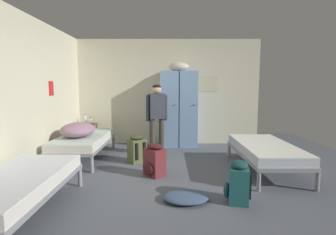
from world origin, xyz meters
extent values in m
plane|color=#565B66|center=(0.00, 0.00, 0.00)|extent=(7.90, 7.90, 0.00)
cube|color=beige|center=(0.00, 2.50, 1.33)|extent=(4.67, 0.06, 2.67)
cube|color=beige|center=(-2.31, 0.00, 1.33)|extent=(0.06, 4.93, 2.67)
cube|color=beige|center=(1.01, 2.46, 1.55)|extent=(0.55, 0.01, 0.40)
cube|color=red|center=(-2.27, 0.86, 1.45)|extent=(0.01, 0.20, 0.28)
cube|color=#7A9ECC|center=(0.05, 2.19, 0.93)|extent=(0.44, 0.52, 1.85)
cylinder|color=black|center=(0.17, 1.91, 1.05)|extent=(0.02, 0.03, 0.02)
cube|color=#7A9ECC|center=(0.51, 2.19, 0.93)|extent=(0.44, 0.52, 1.85)
cylinder|color=black|center=(0.63, 1.91, 1.05)|extent=(0.02, 0.03, 0.02)
ellipsoid|color=beige|center=(0.28, 2.19, 1.96)|extent=(0.48, 0.36, 0.22)
cylinder|color=brown|center=(-2.15, 2.05, 0.28)|extent=(0.03, 0.03, 0.55)
cylinder|color=brown|center=(-1.80, 2.05, 0.28)|extent=(0.03, 0.03, 0.55)
cylinder|color=brown|center=(-2.15, 2.32, 0.28)|extent=(0.03, 0.03, 0.55)
cylinder|color=brown|center=(-1.80, 2.32, 0.28)|extent=(0.03, 0.03, 0.55)
cube|color=brown|center=(-1.98, 2.19, 0.19)|extent=(0.38, 0.30, 0.02)
cube|color=brown|center=(-1.98, 2.19, 0.56)|extent=(0.38, 0.30, 0.02)
cylinder|color=gray|center=(-2.15, -0.51, 0.14)|extent=(0.06, 0.06, 0.28)
cylinder|color=gray|center=(-1.31, -0.51, 0.14)|extent=(0.06, 0.06, 0.28)
cube|color=gray|center=(-1.73, -1.43, 0.31)|extent=(0.90, 1.90, 0.06)
cube|color=silver|center=(-1.73, -1.43, 0.41)|extent=(0.87, 1.84, 0.14)
cube|color=silver|center=(-1.73, -1.43, 0.49)|extent=(0.86, 1.82, 0.01)
cylinder|color=gray|center=(2.15, 1.14, 0.14)|extent=(0.06, 0.06, 0.28)
cylinder|color=gray|center=(1.31, 1.14, 0.14)|extent=(0.06, 0.06, 0.28)
cylinder|color=gray|center=(2.15, -0.70, 0.14)|extent=(0.06, 0.06, 0.28)
cylinder|color=gray|center=(1.31, -0.70, 0.14)|extent=(0.06, 0.06, 0.28)
cube|color=gray|center=(1.73, 0.22, 0.31)|extent=(0.90, 1.90, 0.06)
cube|color=silver|center=(1.73, 0.22, 0.41)|extent=(0.87, 1.84, 0.14)
cube|color=white|center=(1.73, 0.22, 0.49)|extent=(0.86, 1.82, 0.01)
cylinder|color=gray|center=(-2.15, 0.12, 0.14)|extent=(0.06, 0.06, 0.28)
cylinder|color=gray|center=(-1.31, 0.12, 0.14)|extent=(0.06, 0.06, 0.28)
cylinder|color=gray|center=(-2.15, 1.96, 0.14)|extent=(0.06, 0.06, 0.28)
cylinder|color=gray|center=(-1.31, 1.96, 0.14)|extent=(0.06, 0.06, 0.28)
cube|color=gray|center=(-1.73, 1.04, 0.31)|extent=(0.90, 1.90, 0.06)
cube|color=silver|center=(-1.73, 1.04, 0.41)|extent=(0.87, 1.84, 0.14)
cube|color=silver|center=(-1.73, 1.04, 0.49)|extent=(0.86, 1.82, 0.01)
ellipsoid|color=gray|center=(-1.78, 0.87, 0.63)|extent=(0.65, 0.83, 0.28)
cylinder|color=#3D3833|center=(-0.13, 1.40, 0.40)|extent=(0.12, 0.12, 0.79)
cylinder|color=#3D3833|center=(-0.33, 1.33, 0.40)|extent=(0.12, 0.12, 0.79)
cube|color=#333842|center=(-0.23, 1.36, 1.06)|extent=(0.37, 0.29, 0.54)
cylinder|color=#333842|center=(-0.04, 1.43, 1.03)|extent=(0.08, 0.08, 0.56)
cylinder|color=#333842|center=(-0.42, 1.30, 1.03)|extent=(0.08, 0.08, 0.56)
sphere|color=#DBAD89|center=(-0.23, 1.36, 1.43)|extent=(0.19, 0.19, 0.19)
ellipsoid|color=black|center=(-0.23, 1.36, 1.48)|extent=(0.18, 0.18, 0.11)
cylinder|color=white|center=(-2.06, 2.21, 0.67)|extent=(0.06, 0.06, 0.21)
cylinder|color=#2666B2|center=(-2.06, 2.21, 0.79)|extent=(0.03, 0.03, 0.03)
cylinder|color=white|center=(-1.91, 2.15, 0.64)|extent=(0.05, 0.05, 0.14)
cylinder|color=black|center=(-1.91, 2.15, 0.72)|extent=(0.03, 0.03, 0.03)
cube|color=maroon|center=(-0.21, -0.03, 0.23)|extent=(0.39, 0.40, 0.46)
ellipsoid|color=#42191E|center=(-0.32, -0.13, 0.15)|extent=(0.22, 0.23, 0.20)
ellipsoid|color=#42191E|center=(-0.21, -0.03, 0.50)|extent=(0.36, 0.36, 0.10)
cube|color=black|center=(-0.18, 0.13, 0.25)|extent=(0.05, 0.05, 0.32)
cube|color=black|center=(-0.05, 0.00, 0.25)|extent=(0.05, 0.05, 0.32)
cube|color=#23666B|center=(0.92, -1.05, 0.23)|extent=(0.30, 0.36, 0.46)
ellipsoid|color=#193D42|center=(0.78, -1.02, 0.15)|extent=(0.13, 0.25, 0.20)
ellipsoid|color=#193D42|center=(0.92, -1.05, 0.50)|extent=(0.27, 0.33, 0.10)
cube|color=black|center=(1.08, -0.99, 0.25)|extent=(0.03, 0.05, 0.32)
cube|color=black|center=(1.04, -1.17, 0.25)|extent=(0.03, 0.05, 0.32)
cube|color=#566038|center=(-0.59, 0.75, 0.23)|extent=(0.40, 0.39, 0.46)
ellipsoid|color=#383D23|center=(-0.69, 0.87, 0.15)|extent=(0.24, 0.21, 0.20)
ellipsoid|color=#383D23|center=(-0.59, 0.75, 0.50)|extent=(0.36, 0.35, 0.10)
cube|color=black|center=(-0.44, 0.70, 0.25)|extent=(0.05, 0.05, 0.32)
cube|color=black|center=(-0.58, 0.59, 0.25)|extent=(0.05, 0.05, 0.32)
ellipsoid|color=#42567A|center=(0.25, -1.02, 0.05)|extent=(0.60, 0.47, 0.11)
camera|label=1|loc=(0.01, -4.34, 1.50)|focal=28.33mm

